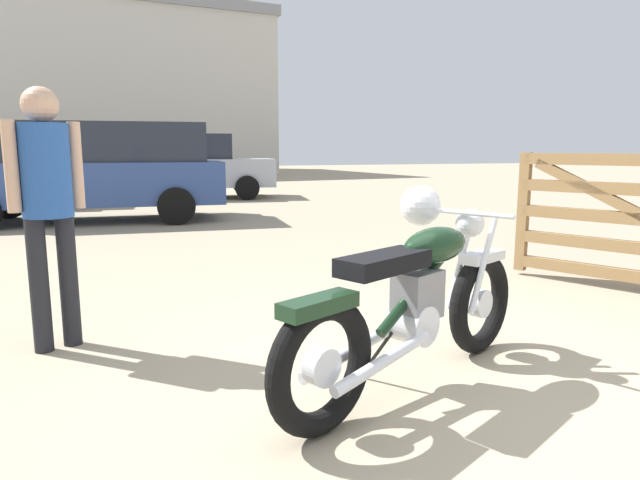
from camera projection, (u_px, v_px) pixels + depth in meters
name	position (u px, v px, depth m)	size (l,w,h in m)	color
ground_plane	(465.00, 395.00, 2.91)	(80.00, 80.00, 0.00)	gray
vintage_motorcycle	(417.00, 296.00, 3.01)	(1.92, 1.10, 1.07)	black
bystander	(47.00, 192.00, 3.45)	(0.43, 0.30, 1.66)	black
silver_sedan_mid	(94.00, 169.00, 9.82)	(4.83, 2.26, 1.74)	black
white_estate_far	(193.00, 166.00, 14.57)	(4.42, 2.43, 1.67)	black
red_hatchback_near	(3.00, 169.00, 12.41)	(4.37, 2.28, 1.67)	black
industrial_building	(50.00, 93.00, 28.42)	(21.96, 14.05, 15.95)	beige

